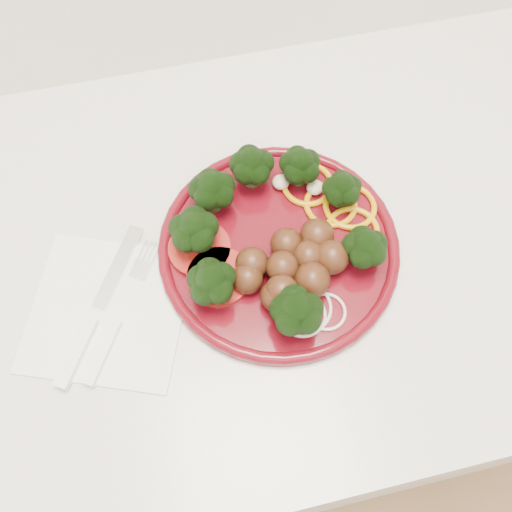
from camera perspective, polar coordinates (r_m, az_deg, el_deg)
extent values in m
cube|color=silver|center=(1.12, 0.07, -9.49)|extent=(2.40, 0.60, 0.87)
cube|color=silver|center=(0.70, 0.11, 1.00)|extent=(2.40, 0.60, 0.03)
cylinder|color=#500810|center=(0.68, 2.28, 0.74)|extent=(0.28, 0.28, 0.01)
torus|color=#500810|center=(0.67, 2.30, 0.97)|extent=(0.29, 0.29, 0.01)
sphere|color=#4B2512|center=(0.65, 3.05, 1.26)|extent=(0.04, 0.04, 0.04)
sphere|color=#4B2512|center=(0.65, 5.25, 0.01)|extent=(0.04, 0.04, 0.04)
sphere|color=#4B2512|center=(0.66, 6.10, 2.05)|extent=(0.04, 0.04, 0.04)
sphere|color=#4B2512|center=(0.63, 2.56, -3.64)|extent=(0.04, 0.04, 0.04)
sphere|color=#4B2512|center=(0.64, 2.62, -1.29)|extent=(0.04, 0.04, 0.04)
sphere|color=#4B2512|center=(0.64, -0.40, -0.71)|extent=(0.04, 0.04, 0.04)
sphere|color=#4B2512|center=(0.65, 7.57, -0.15)|extent=(0.04, 0.04, 0.04)
sphere|color=#4B2512|center=(0.63, 5.61, -2.45)|extent=(0.04, 0.04, 0.04)
sphere|color=#4B2512|center=(0.63, -0.86, -2.18)|extent=(0.04, 0.04, 0.04)
sphere|color=#4B2512|center=(0.63, 2.06, -3.95)|extent=(0.04, 0.04, 0.04)
torus|color=#C68907|center=(0.70, 7.47, 5.14)|extent=(0.07, 0.07, 0.01)
torus|color=#C68907|center=(0.69, 9.61, 2.53)|extent=(0.07, 0.07, 0.01)
torus|color=#C68907|center=(0.72, 5.17, 7.18)|extent=(0.07, 0.07, 0.01)
torus|color=#C68907|center=(0.70, 9.37, 4.90)|extent=(0.07, 0.07, 0.01)
cylinder|color=#720A07|center=(0.67, -5.67, 0.76)|extent=(0.07, 0.07, 0.01)
cylinder|color=#720A07|center=(0.65, -3.72, -2.08)|extent=(0.07, 0.07, 0.01)
torus|color=beige|center=(0.64, 4.66, -5.86)|extent=(0.05, 0.05, 0.00)
torus|color=beige|center=(0.64, 7.02, -5.53)|extent=(0.05, 0.05, 0.00)
torus|color=beige|center=(0.64, 4.86, -5.13)|extent=(0.06, 0.06, 0.00)
ellipsoid|color=#C6B793|center=(0.71, 2.50, 7.35)|extent=(0.02, 0.02, 0.01)
ellipsoid|color=#C6B793|center=(0.70, -3.35, 6.02)|extent=(0.02, 0.02, 0.01)
ellipsoid|color=#C6B793|center=(0.71, 5.91, 6.80)|extent=(0.02, 0.02, 0.01)
cube|color=white|center=(0.67, -14.59, -5.26)|extent=(0.22, 0.22, 0.00)
cube|color=silver|center=(0.69, -13.59, -1.03)|extent=(0.07, 0.10, 0.00)
cube|color=white|center=(0.66, -17.52, -9.19)|extent=(0.06, 0.08, 0.01)
cube|color=white|center=(0.65, -15.07, -9.24)|extent=(0.05, 0.07, 0.01)
cube|color=silver|center=(0.68, -11.41, -1.32)|extent=(0.03, 0.03, 0.00)
cube|color=silver|center=(0.69, -9.98, 0.18)|extent=(0.02, 0.03, 0.00)
cube|color=silver|center=(0.69, -10.42, 0.31)|extent=(0.02, 0.03, 0.00)
cube|color=silver|center=(0.69, -10.86, 0.45)|extent=(0.02, 0.03, 0.00)
cube|color=silver|center=(0.69, -11.29, 0.58)|extent=(0.02, 0.03, 0.00)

